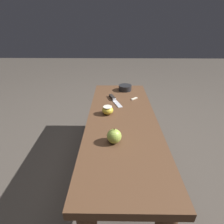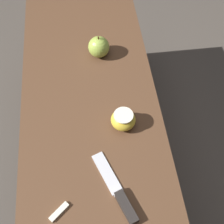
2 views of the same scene
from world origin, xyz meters
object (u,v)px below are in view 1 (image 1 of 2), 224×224
(apple_cut, at_px, (108,110))
(apple_whole, at_px, (114,136))
(knife, at_px, (114,99))
(bowl, at_px, (125,88))
(wooden_bench, at_px, (122,130))

(apple_cut, bearing_deg, apple_whole, 8.21)
(knife, relative_size, bowl, 1.92)
(apple_cut, xyz_separation_m, bowl, (-0.42, 0.13, -0.00))
(wooden_bench, xyz_separation_m, apple_whole, (0.23, -0.05, 0.12))
(wooden_bench, height_order, apple_whole, apple_whole)
(knife, height_order, apple_whole, apple_whole)
(wooden_bench, relative_size, apple_cut, 16.51)
(knife, xyz_separation_m, apple_cut, (0.22, -0.04, 0.02))
(knife, distance_m, bowl, 0.23)
(wooden_bench, distance_m, apple_whole, 0.27)
(wooden_bench, bearing_deg, bowl, 174.83)
(knife, distance_m, apple_cut, 0.22)
(apple_whole, distance_m, bowl, 0.72)
(knife, bearing_deg, apple_cut, -30.54)
(knife, bearing_deg, bowl, 134.11)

